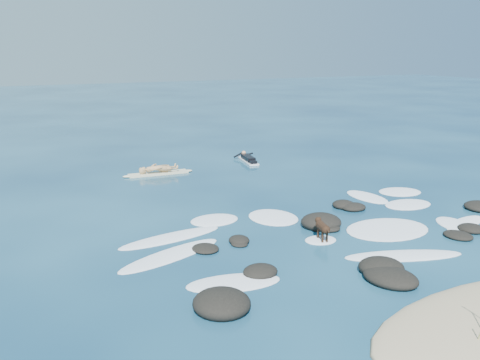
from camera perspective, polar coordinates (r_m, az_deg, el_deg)
ground at (r=19.99m, az=9.59°, el=-4.49°), size 160.00×160.00×0.00m
reef_rocks at (r=17.56m, az=11.42°, el=-6.82°), size 14.34×7.84×0.62m
breaking_foam at (r=19.45m, az=9.53°, el=-4.98°), size 14.64×8.05×0.12m
standing_surfer_rig at (r=27.13m, az=-8.77°, el=2.24°), size 3.61×0.75×2.05m
paddling_surfer_rig at (r=30.01m, az=0.85°, el=2.27°), size 1.20×2.67×0.46m
dog at (r=17.95m, az=8.75°, el=-4.96°), size 0.46×1.16×0.74m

